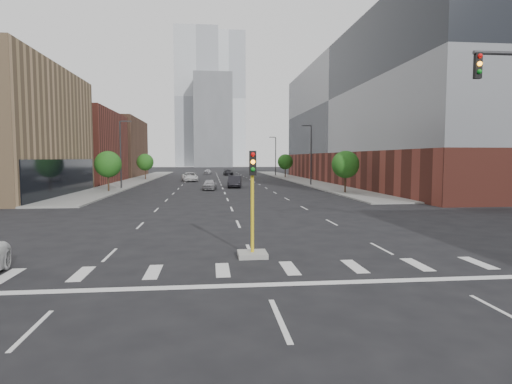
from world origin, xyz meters
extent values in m
plane|color=black|center=(0.00, 0.00, 0.00)|extent=(400.00, 400.00, 0.00)
cube|color=gray|center=(-15.00, 74.00, 0.07)|extent=(5.00, 92.00, 0.15)
cube|color=gray|center=(15.00, 74.00, 0.07)|extent=(5.00, 92.00, 0.15)
cube|color=brown|center=(-27.50, 66.00, 6.00)|extent=(20.00, 22.00, 12.00)
cube|color=brown|center=(-27.50, 92.00, 6.50)|extent=(20.00, 24.00, 13.00)
cube|color=brown|center=(29.50, 60.00, 2.50)|extent=(24.00, 70.00, 5.00)
cube|color=slate|center=(29.50, 60.00, 13.50)|extent=(24.00, 70.00, 17.00)
cube|color=#B2B7BC|center=(-8.00, 220.00, 35.00)|extent=(22.00, 22.00, 70.00)
cube|color=#B2B7BC|center=(10.00, 260.00, 40.00)|extent=(20.00, 20.00, 80.00)
cube|color=slate|center=(0.00, 200.00, 22.00)|extent=(18.00, 18.00, 44.00)
cube|color=#999993|center=(0.00, 9.00, 0.10)|extent=(1.20, 1.20, 0.20)
cylinder|color=gold|center=(0.00, 9.00, 1.80)|extent=(0.14, 0.14, 3.20)
cube|color=black|center=(0.00, 8.82, 3.90)|extent=(0.28, 0.18, 1.00)
sphere|color=red|center=(0.00, 8.72, 4.25)|extent=(0.18, 0.18, 0.18)
sphere|color=orange|center=(0.00, 8.72, 3.95)|extent=(0.18, 0.18, 0.18)
sphere|color=#0C7F19|center=(0.00, 8.72, 3.65)|extent=(0.18, 0.18, 0.18)
cube|color=black|center=(8.70, 7.50, 7.70)|extent=(0.28, 0.18, 1.00)
sphere|color=red|center=(8.70, 7.38, 8.05)|extent=(0.18, 0.18, 0.18)
sphere|color=orange|center=(8.70, 7.38, 7.75)|extent=(0.18, 0.18, 0.18)
sphere|color=#0C7F19|center=(8.70, 7.38, 7.45)|extent=(0.18, 0.18, 0.18)
cylinder|color=#2D2D30|center=(13.50, 55.00, 4.50)|extent=(0.20, 0.20, 9.00)
cube|color=#2D2D30|center=(12.70, 55.00, 9.00)|extent=(1.40, 0.22, 0.15)
cylinder|color=#2D2D30|center=(13.50, 90.00, 4.50)|extent=(0.20, 0.20, 9.00)
cube|color=#2D2D30|center=(12.70, 90.00, 9.00)|extent=(1.40, 0.22, 0.15)
cylinder|color=#2D2D30|center=(-13.50, 50.00, 4.50)|extent=(0.20, 0.20, 9.00)
cube|color=#2D2D30|center=(-12.70, 50.00, 9.00)|extent=(1.40, 0.22, 0.15)
cylinder|color=#382619|center=(-14.00, 45.00, 1.02)|extent=(0.20, 0.20, 1.75)
sphere|color=#154C14|center=(-14.00, 45.00, 3.40)|extent=(3.20, 3.20, 3.20)
cylinder|color=#382619|center=(-14.00, 75.00, 1.02)|extent=(0.20, 0.20, 1.75)
sphere|color=#154C14|center=(-14.00, 75.00, 3.40)|extent=(3.20, 3.20, 3.20)
cylinder|color=#382619|center=(14.00, 40.00, 1.02)|extent=(0.20, 0.20, 1.75)
sphere|color=#154C14|center=(14.00, 40.00, 3.40)|extent=(3.20, 3.20, 3.20)
cylinder|color=#382619|center=(14.00, 80.00, 1.02)|extent=(0.20, 0.20, 1.75)
sphere|color=#154C14|center=(14.00, 80.00, 3.40)|extent=(3.20, 3.20, 3.20)
imported|color=#A9A8AC|center=(-1.77, 47.69, 0.70)|extent=(2.04, 4.24, 1.40)
imported|color=black|center=(1.76, 51.93, 0.84)|extent=(2.30, 5.24, 1.67)
imported|color=silver|center=(-5.31, 68.81, 0.80)|extent=(3.19, 6.00, 1.61)
imported|color=black|center=(2.69, 95.68, 0.71)|extent=(2.38, 5.04, 1.42)
imported|color=silver|center=(-2.30, 104.66, 0.66)|extent=(2.17, 4.09, 1.33)
camera|label=1|loc=(-1.73, -8.46, 4.09)|focal=30.00mm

